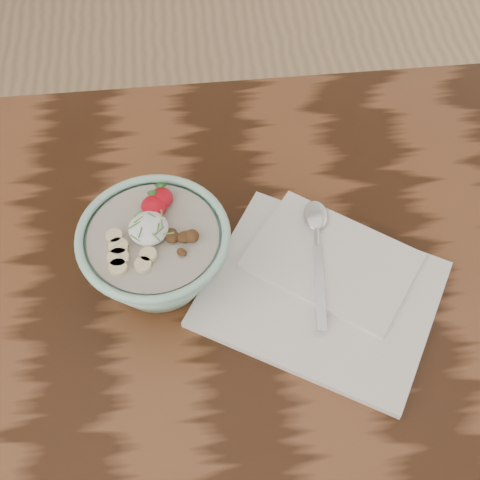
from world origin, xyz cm
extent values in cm
cube|color=black|center=(0.00, 0.00, 73.00)|extent=(160.00, 90.00, 4.00)
cylinder|color=#A0D7BE|center=(-9.25, 9.76, 75.56)|extent=(7.89, 7.89, 1.13)
torus|color=#A0D7BE|center=(-9.25, 9.76, 84.77)|extent=(17.94, 17.94, 1.03)
cylinder|color=#BFB19E|center=(-9.25, 9.76, 84.20)|extent=(15.21, 15.21, 0.94)
ellipsoid|color=white|center=(-9.65, 10.25, 85.56)|extent=(4.63, 4.63, 2.54)
ellipsoid|color=#B80816|center=(-8.96, 13.37, 85.50)|extent=(3.02, 3.32, 1.66)
cone|color=#286623|center=(-8.96, 14.73, 85.80)|extent=(1.40, 1.03, 1.52)
ellipsoid|color=#B80816|center=(-8.05, 14.60, 85.44)|extent=(2.80, 3.08, 1.54)
cone|color=#286623|center=(-8.05, 15.86, 85.74)|extent=(1.40, 1.03, 1.52)
cylinder|color=beige|center=(-13.13, 8.36, 85.07)|extent=(2.24, 2.24, 0.70)
cylinder|color=beige|center=(-13.18, 5.62, 85.07)|extent=(2.06, 2.06, 0.70)
cylinder|color=beige|center=(-10.42, 5.70, 85.07)|extent=(1.90, 1.90, 0.70)
cylinder|color=beige|center=(-13.16, 6.86, 85.07)|extent=(2.41, 2.41, 0.70)
cylinder|color=beige|center=(-9.81, 6.96, 85.07)|extent=(1.94, 1.94, 0.70)
cylinder|color=beige|center=(-13.60, 9.85, 85.07)|extent=(1.91, 1.91, 0.70)
ellipsoid|color=brown|center=(-4.81, 8.90, 85.28)|extent=(2.29, 2.32, 1.24)
ellipsoid|color=brown|center=(-7.06, 9.90, 85.09)|extent=(1.35, 1.11, 0.78)
ellipsoid|color=brown|center=(-6.05, 6.93, 85.12)|extent=(1.56, 1.52, 0.85)
ellipsoid|color=brown|center=(-5.43, 9.27, 85.07)|extent=(1.01, 1.22, 0.58)
ellipsoid|color=brown|center=(-5.79, 8.93, 85.26)|extent=(2.08, 1.91, 1.04)
ellipsoid|color=brown|center=(-5.50, 8.86, 85.18)|extent=(2.05, 2.02, 0.90)
ellipsoid|color=brown|center=(-7.02, 9.03, 85.26)|extent=(1.91, 1.95, 1.30)
cylinder|color=#528136|center=(-11.04, 8.28, 86.67)|extent=(1.11, 1.11, 0.23)
cylinder|color=#528136|center=(-10.70, 11.70, 86.67)|extent=(1.08, 1.08, 0.23)
cylinder|color=#528136|center=(-8.72, 8.16, 86.67)|extent=(0.96, 1.24, 0.23)
cylinder|color=#528136|center=(-10.45, 8.99, 86.67)|extent=(0.59, 1.46, 0.23)
cylinder|color=#528136|center=(-8.00, 11.44, 86.67)|extent=(0.24, 1.00, 0.21)
cylinder|color=#528136|center=(-8.01, 10.05, 86.67)|extent=(0.28, 1.01, 0.21)
cylinder|color=#528136|center=(-8.38, 8.99, 86.67)|extent=(1.23, 1.09, 0.23)
cylinder|color=#528136|center=(-8.45, 9.57, 86.67)|extent=(0.34, 0.99, 0.21)
cylinder|color=#528136|center=(-9.14, 11.28, 86.67)|extent=(0.97, 0.81, 0.22)
cylinder|color=#528136|center=(-11.14, 10.07, 86.67)|extent=(1.49, 0.99, 0.24)
cylinder|color=#528136|center=(-7.35, 8.54, 86.67)|extent=(1.27, 0.24, 0.22)
cylinder|color=#528136|center=(-10.65, 10.81, 86.67)|extent=(1.13, 0.87, 0.22)
cube|color=white|center=(10.40, 5.31, 75.53)|extent=(34.83, 33.00, 1.05)
cube|color=white|center=(12.51, 9.52, 76.37)|extent=(24.22, 22.93, 0.63)
cube|color=silver|center=(10.22, 5.57, 76.87)|extent=(2.53, 12.15, 0.37)
cylinder|color=silver|center=(11.09, 13.15, 77.05)|extent=(1.09, 3.22, 0.74)
ellipsoid|color=silver|center=(11.43, 16.15, 77.19)|extent=(3.75, 5.17, 1.00)
camera|label=1|loc=(-3.70, -34.41, 147.81)|focal=50.00mm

